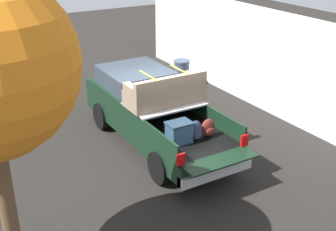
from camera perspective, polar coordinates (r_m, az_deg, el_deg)
The scene contains 4 objects.
ground_plane at distance 12.34m, azimuth -1.43°, elevation -3.71°, with size 40.00×40.00×0.00m, color black.
pickup_truck at distance 12.22m, azimuth -2.31°, elevation 0.97°, with size 6.05×2.06×2.23m.
building_facade at distance 15.52m, azimuth 9.56°, elevation 8.19°, with size 11.54×0.36×3.22m, color silver.
trash_can at distance 16.63m, azimuth 1.78°, elevation 5.57°, with size 0.60×0.60×0.98m.
Camera 1 is at (-9.56, 5.33, 5.71)m, focal length 46.92 mm.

